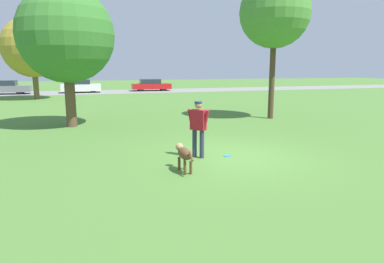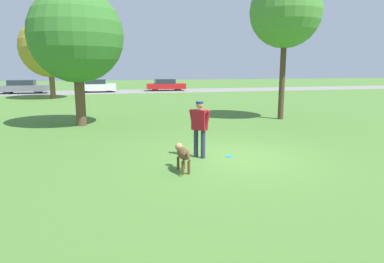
{
  "view_description": "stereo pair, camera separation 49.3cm",
  "coord_description": "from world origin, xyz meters",
  "px_view_note": "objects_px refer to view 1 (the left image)",
  "views": [
    {
      "loc": [
        -4.08,
        -8.91,
        2.6
      ],
      "look_at": [
        -1.41,
        -0.38,
        0.9
      ],
      "focal_mm": 32.0,
      "sensor_mm": 36.0,
      "label": 1
    },
    {
      "loc": [
        -3.61,
        -9.05,
        2.6
      ],
      "look_at": [
        -1.41,
        -0.38,
        0.9
      ],
      "focal_mm": 32.0,
      "sensor_mm": 36.0,
      "label": 2
    }
  ],
  "objects_px": {
    "tree_far_left": "(33,47)",
    "parked_car_grey": "(4,87)",
    "tree_near_right": "(275,13)",
    "parked_car_white": "(81,86)",
    "tree_near_left": "(66,35)",
    "dog": "(184,154)",
    "frisbee": "(227,156)",
    "person": "(198,125)",
    "parked_car_red": "(151,85)"
  },
  "relations": [
    {
      "from": "tree_far_left",
      "to": "parked_car_grey",
      "type": "xyz_separation_m",
      "value": [
        -3.59,
        6.43,
        -3.46
      ]
    },
    {
      "from": "tree_near_right",
      "to": "parked_car_white",
      "type": "xyz_separation_m",
      "value": [
        -9.35,
        21.45,
        -4.52
      ]
    },
    {
      "from": "tree_near_left",
      "to": "tree_near_right",
      "type": "distance_m",
      "value": 9.72
    },
    {
      "from": "dog",
      "to": "parked_car_white",
      "type": "relative_size",
      "value": 0.29
    },
    {
      "from": "dog",
      "to": "frisbee",
      "type": "relative_size",
      "value": 5.09
    },
    {
      "from": "person",
      "to": "parked_car_red",
      "type": "relative_size",
      "value": 0.39
    },
    {
      "from": "tree_near_left",
      "to": "parked_car_grey",
      "type": "height_order",
      "value": "tree_near_left"
    },
    {
      "from": "person",
      "to": "dog",
      "type": "bearing_deg",
      "value": -75.92
    },
    {
      "from": "parked_car_red",
      "to": "tree_near_left",
      "type": "bearing_deg",
      "value": -107.12
    },
    {
      "from": "parked_car_grey",
      "to": "parked_car_red",
      "type": "height_order",
      "value": "parked_car_grey"
    },
    {
      "from": "tree_near_left",
      "to": "tree_far_left",
      "type": "distance_m",
      "value": 14.86
    },
    {
      "from": "tree_near_left",
      "to": "tree_far_left",
      "type": "xyz_separation_m",
      "value": [
        -3.11,
        14.53,
        0.22
      ]
    },
    {
      "from": "person",
      "to": "parked_car_grey",
      "type": "bearing_deg",
      "value": 157.65
    },
    {
      "from": "tree_near_right",
      "to": "tree_far_left",
      "type": "xyz_separation_m",
      "value": [
        -12.74,
        14.97,
        -1.05
      ]
    },
    {
      "from": "tree_near_left",
      "to": "parked_car_red",
      "type": "bearing_deg",
      "value": 70.55
    },
    {
      "from": "frisbee",
      "to": "parked_car_grey",
      "type": "relative_size",
      "value": 0.05
    },
    {
      "from": "tree_near_left",
      "to": "frisbee",
      "type": "bearing_deg",
      "value": -56.11
    },
    {
      "from": "person",
      "to": "tree_far_left",
      "type": "relative_size",
      "value": 0.25
    },
    {
      "from": "dog",
      "to": "parked_car_red",
      "type": "height_order",
      "value": "parked_car_red"
    },
    {
      "from": "frisbee",
      "to": "tree_near_right",
      "type": "distance_m",
      "value": 9.61
    },
    {
      "from": "frisbee",
      "to": "parked_car_white",
      "type": "height_order",
      "value": "parked_car_white"
    },
    {
      "from": "parked_car_red",
      "to": "dog",
      "type": "bearing_deg",
      "value": -96.8
    },
    {
      "from": "dog",
      "to": "tree_far_left",
      "type": "bearing_deg",
      "value": 12.28
    },
    {
      "from": "parked_car_grey",
      "to": "person",
      "type": "bearing_deg",
      "value": -68.82
    },
    {
      "from": "person",
      "to": "parked_car_white",
      "type": "relative_size",
      "value": 0.43
    },
    {
      "from": "tree_near_left",
      "to": "parked_car_red",
      "type": "relative_size",
      "value": 1.39
    },
    {
      "from": "tree_far_left",
      "to": "parked_car_red",
      "type": "relative_size",
      "value": 1.53
    },
    {
      "from": "parked_car_grey",
      "to": "parked_car_red",
      "type": "relative_size",
      "value": 1.08
    },
    {
      "from": "parked_car_grey",
      "to": "frisbee",
      "type": "bearing_deg",
      "value": -67.33
    },
    {
      "from": "tree_near_right",
      "to": "parked_car_grey",
      "type": "bearing_deg",
      "value": 127.33
    },
    {
      "from": "frisbee",
      "to": "parked_car_grey",
      "type": "xyz_separation_m",
      "value": [
        -11.24,
        27.72,
        0.65
      ]
    },
    {
      "from": "person",
      "to": "tree_near_left",
      "type": "xyz_separation_m",
      "value": [
        -3.66,
        6.64,
        2.92
      ]
    },
    {
      "from": "tree_near_left",
      "to": "parked_car_white",
      "type": "bearing_deg",
      "value": 89.24
    },
    {
      "from": "frisbee",
      "to": "dog",
      "type": "bearing_deg",
      "value": -147.21
    },
    {
      "from": "tree_near_right",
      "to": "dog",
      "type": "bearing_deg",
      "value": -132.39
    },
    {
      "from": "dog",
      "to": "tree_near_left",
      "type": "height_order",
      "value": "tree_near_left"
    },
    {
      "from": "tree_near_right",
      "to": "parked_car_red",
      "type": "distance_m",
      "value": 22.58
    },
    {
      "from": "tree_near_right",
      "to": "tree_far_left",
      "type": "distance_m",
      "value": 19.69
    },
    {
      "from": "tree_near_left",
      "to": "parked_car_white",
      "type": "relative_size",
      "value": 1.54
    },
    {
      "from": "parked_car_red",
      "to": "parked_car_white",
      "type": "bearing_deg",
      "value": -173.12
    },
    {
      "from": "person",
      "to": "tree_near_left",
      "type": "height_order",
      "value": "tree_near_left"
    },
    {
      "from": "parked_car_grey",
      "to": "tree_far_left",
      "type": "bearing_deg",
      "value": -60.24
    },
    {
      "from": "dog",
      "to": "parked_car_red",
      "type": "distance_m",
      "value": 29.78
    },
    {
      "from": "dog",
      "to": "parked_car_grey",
      "type": "xyz_separation_m",
      "value": [
        -9.6,
        28.78,
        0.21
      ]
    },
    {
      "from": "person",
      "to": "parked_car_grey",
      "type": "distance_m",
      "value": 29.49
    },
    {
      "from": "frisbee",
      "to": "parked_car_red",
      "type": "distance_m",
      "value": 28.52
    },
    {
      "from": "dog",
      "to": "parked_car_red",
      "type": "bearing_deg",
      "value": -11.9
    },
    {
      "from": "tree_far_left",
      "to": "parked_car_red",
      "type": "distance_m",
      "value": 13.31
    },
    {
      "from": "tree_far_left",
      "to": "parked_car_grey",
      "type": "bearing_deg",
      "value": 119.16
    },
    {
      "from": "frisbee",
      "to": "person",
      "type": "bearing_deg",
      "value": 172.28
    }
  ]
}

